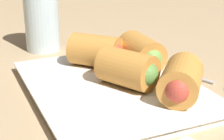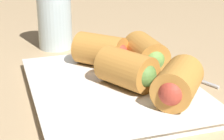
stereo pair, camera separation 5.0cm
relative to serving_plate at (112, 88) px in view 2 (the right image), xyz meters
The scene contains 7 objects.
table_surface 4.55cm from the serving_plate, 144.79° to the left, with size 180.00×140.00×2.00cm.
serving_plate is the anchor object (origin of this frame).
roll_front_left 4.14cm from the serving_plate, 137.53° to the right, with size 8.94×7.93×4.94cm.
roll_front_right 8.14cm from the serving_plate, 61.56° to the right, with size 8.39×5.04×4.94cm.
roll_back_left 10.37cm from the serving_plate, 144.74° to the right, with size 8.89×8.63×4.94cm.
roll_back_right 7.71cm from the serving_plate, ahead, with size 8.84×8.72×4.94cm.
drinking_glass 24.27cm from the serving_plate, ahead, with size 6.33×6.33×12.62cm.
Camera 2 is at (-41.77, 12.03, 23.81)cm, focal length 60.00 mm.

